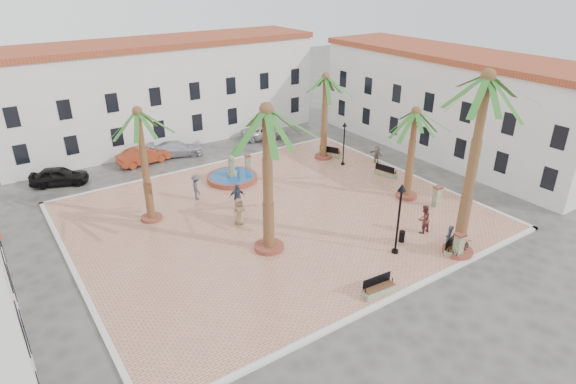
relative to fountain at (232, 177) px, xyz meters
name	(u,v)px	position (x,y,z in m)	size (l,w,h in m)	color
ground	(276,217)	(-0.34, -6.91, -0.43)	(120.00, 120.00, 0.00)	#56544F
plaza	(276,216)	(-0.34, -6.91, -0.35)	(26.00, 22.00, 0.15)	tan
kerb_n	(206,166)	(-0.34, 4.09, -0.35)	(26.30, 0.30, 0.16)	silver
kerb_s	(392,298)	(-0.34, -17.91, -0.35)	(26.30, 0.30, 0.16)	silver
kerb_e	(408,174)	(12.66, -6.91, -0.35)	(0.30, 22.30, 0.16)	silver
kerb_w	(77,278)	(-13.34, -6.91, -0.35)	(0.30, 22.30, 0.16)	silver
building_north	(162,91)	(-0.34, 13.08, 4.34)	(30.40, 7.40, 9.50)	white
building_east	(452,103)	(19.66, -4.91, 4.09)	(7.40, 26.40, 9.00)	white
fountain	(232,177)	(0.00, 0.00, 0.00)	(3.97, 3.97, 2.05)	#9A4834
palm_nw	(139,124)	(-7.59, -2.74, 6.38)	(4.60, 4.60, 7.77)	#9A4834
palm_sw	(267,127)	(-3.06, -10.34, 7.34)	(5.80, 5.80, 8.99)	#9A4834
palm_s	(485,96)	(5.93, -17.06, 9.12)	(5.73, 5.73, 10.84)	#9A4834
palm_e	(415,123)	(9.15, -9.98, 5.40)	(5.01, 5.01, 6.82)	#9A4834
palm_ne	(325,86)	(9.02, -0.18, 6.10)	(4.84, 4.84, 7.52)	#9A4834
bench_s	(379,289)	(-0.73, -17.29, 0.00)	(1.91, 0.72, 0.99)	gray
bench_se	(452,248)	(5.77, -16.77, -0.04)	(1.69, 1.00, 0.85)	gray
bench_e	(386,173)	(10.70, -6.25, -0.01)	(0.99, 1.91, 0.97)	gray
bench_ne	(330,154)	(9.70, -0.32, 0.01)	(1.38, 1.99, 1.02)	gray
lamppost_s	(400,207)	(2.90, -14.93, 2.75)	(0.49, 0.49, 4.48)	black
lamppost_e	(344,136)	(9.41, -2.43, 2.28)	(0.41, 0.41, 3.77)	black
bollard_se	(459,245)	(5.55, -17.31, 0.53)	(0.60, 0.60, 1.56)	gray
bollard_n	(248,162)	(2.03, 1.02, 0.42)	(0.56, 0.56, 1.36)	gray
bollard_e	(437,196)	(9.76, -12.19, 0.50)	(0.58, 0.58, 1.50)	gray
litter_bin	(402,236)	(4.16, -14.25, 0.08)	(0.37, 0.37, 0.71)	black
cyclist_a	(449,238)	(5.62, -16.53, 0.57)	(0.62, 0.41, 1.69)	#303645
bicycle_a	(463,248)	(6.00, -17.31, 0.15)	(0.57, 1.64, 0.86)	black
cyclist_b	(424,219)	(6.09, -14.19, 0.67)	(0.92, 0.72, 1.89)	#572624
bicycle_b	(460,234)	(7.18, -16.17, 0.21)	(0.46, 1.63, 0.98)	black
pedestrian_fountain_a	(239,211)	(-3.01, -6.63, 0.64)	(0.90, 0.58, 1.83)	#9A805C
pedestrian_fountain_b	(237,197)	(-2.12, -4.76, 0.68)	(1.12, 0.47, 1.92)	#354463
pedestrian_north	(197,187)	(-3.74, -1.61, 0.68)	(1.23, 0.71, 1.91)	#48484D
pedestrian_east	(377,154)	(12.06, -3.72, 0.50)	(1.45, 0.46, 1.56)	gray
car_black	(59,176)	(-11.43, 7.13, 0.30)	(1.72, 4.29, 1.46)	black
car_red	(144,156)	(-4.46, 7.77, 0.31)	(1.56, 4.47, 1.47)	#A0361A
car_silver	(177,149)	(-1.34, 7.97, 0.23)	(1.85, 4.56, 1.32)	silver
car_white	(265,132)	(7.81, 7.65, 0.22)	(2.15, 4.67, 1.30)	beige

